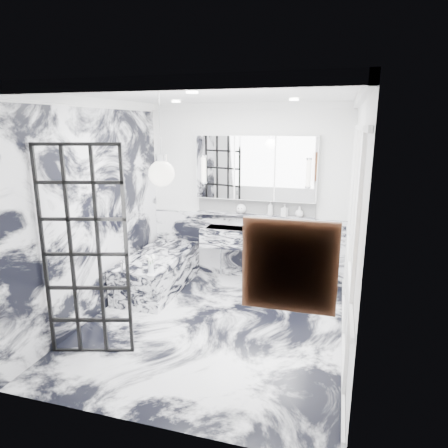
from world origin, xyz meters
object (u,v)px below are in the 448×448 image
(trough_sink, at_px, (252,238))
(mirror_cabinet, at_px, (255,168))
(bathtub, at_px, (158,272))
(crittall_door, at_px, (85,254))

(trough_sink, xyz_separation_m, mirror_cabinet, (-0.00, 0.17, 1.09))
(trough_sink, relative_size, bathtub, 0.97)
(trough_sink, xyz_separation_m, bathtub, (-1.33, -0.66, -0.45))
(crittall_door, height_order, bathtub, crittall_door)
(crittall_door, relative_size, mirror_cabinet, 1.21)
(mirror_cabinet, bearing_deg, bathtub, -147.94)
(trough_sink, bearing_deg, crittall_door, -116.99)
(crittall_door, height_order, trough_sink, crittall_door)
(bathtub, bearing_deg, crittall_door, -88.16)
(crittall_door, xyz_separation_m, bathtub, (-0.06, 1.83, -0.87))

